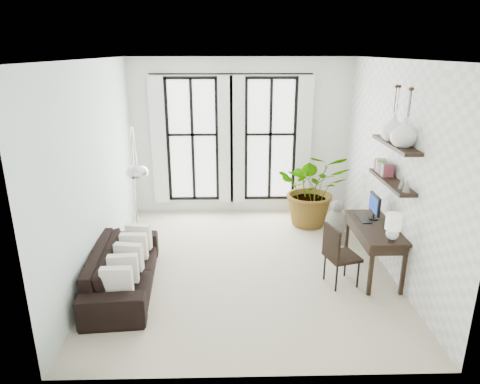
{
  "coord_description": "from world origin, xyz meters",
  "views": [
    {
      "loc": [
        -0.24,
        -6.21,
        3.33
      ],
      "look_at": [
        -0.08,
        0.3,
        1.15
      ],
      "focal_mm": 32.0,
      "sensor_mm": 36.0,
      "label": 1
    }
  ],
  "objects_px": {
    "plant": "(313,189)",
    "desk": "(376,230)",
    "desk_chair": "(337,252)",
    "buddha": "(336,224)",
    "sofa": "(123,268)",
    "arc_lamp": "(134,158)"
  },
  "relations": [
    {
      "from": "plant",
      "to": "arc_lamp",
      "type": "bearing_deg",
      "value": -153.37
    },
    {
      "from": "desk",
      "to": "arc_lamp",
      "type": "height_order",
      "value": "arc_lamp"
    },
    {
      "from": "desk",
      "to": "arc_lamp",
      "type": "bearing_deg",
      "value": 172.25
    },
    {
      "from": "plant",
      "to": "desk",
      "type": "bearing_deg",
      "value": -74.43
    },
    {
      "from": "plant",
      "to": "sofa",
      "type": "bearing_deg",
      "value": -143.83
    },
    {
      "from": "desk",
      "to": "buddha",
      "type": "distance_m",
      "value": 1.34
    },
    {
      "from": "sofa",
      "to": "buddha",
      "type": "xyz_separation_m",
      "value": [
        3.47,
        1.53,
        0.02
      ]
    },
    {
      "from": "sofa",
      "to": "desk",
      "type": "distance_m",
      "value": 3.78
    },
    {
      "from": "desk_chair",
      "to": "desk",
      "type": "bearing_deg",
      "value": 6.91
    },
    {
      "from": "desk_chair",
      "to": "buddha",
      "type": "height_order",
      "value": "desk_chair"
    },
    {
      "from": "sofa",
      "to": "plant",
      "type": "bearing_deg",
      "value": -58.39
    },
    {
      "from": "plant",
      "to": "buddha",
      "type": "bearing_deg",
      "value": -69.69
    },
    {
      "from": "buddha",
      "to": "desk",
      "type": "bearing_deg",
      "value": -77.57
    },
    {
      "from": "buddha",
      "to": "plant",
      "type": "bearing_deg",
      "value": 110.31
    },
    {
      "from": "desk_chair",
      "to": "buddha",
      "type": "bearing_deg",
      "value": 60.71
    },
    {
      "from": "sofa",
      "to": "buddha",
      "type": "height_order",
      "value": "buddha"
    },
    {
      "from": "sofa",
      "to": "desk_chair",
      "type": "relative_size",
      "value": 2.31
    },
    {
      "from": "sofa",
      "to": "buddha",
      "type": "bearing_deg",
      "value": -70.79
    },
    {
      "from": "desk_chair",
      "to": "arc_lamp",
      "type": "bearing_deg",
      "value": 149.68
    },
    {
      "from": "sofa",
      "to": "arc_lamp",
      "type": "height_order",
      "value": "arc_lamp"
    },
    {
      "from": "buddha",
      "to": "sofa",
      "type": "bearing_deg",
      "value": -156.23
    },
    {
      "from": "sofa",
      "to": "desk_chair",
      "type": "height_order",
      "value": "desk_chair"
    }
  ]
}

